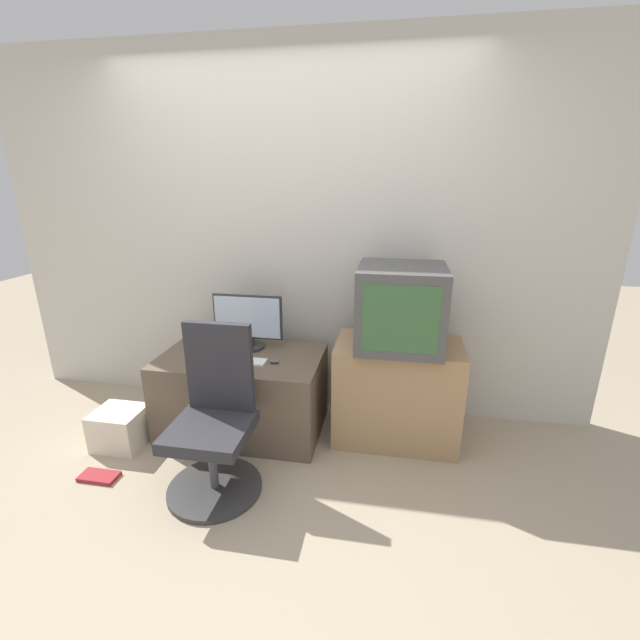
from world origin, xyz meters
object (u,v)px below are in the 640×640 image
(office_chair, at_px, (214,427))
(cardboard_box_lower, at_px, (120,428))
(keyboard, at_px, (240,361))
(crt_tv, at_px, (400,307))
(main_monitor, at_px, (248,323))
(mouse, at_px, (274,361))
(book, at_px, (99,476))

(office_chair, relative_size, cardboard_box_lower, 3.08)
(keyboard, relative_size, office_chair, 0.36)
(crt_tv, distance_m, office_chair, 1.31)
(main_monitor, relative_size, office_chair, 0.52)
(mouse, relative_size, office_chair, 0.07)
(main_monitor, relative_size, book, 2.19)
(mouse, xyz_separation_m, cardboard_box_lower, (-1.00, -0.26, -0.45))
(mouse, height_order, crt_tv, crt_tv)
(keyboard, xyz_separation_m, book, (-0.71, -0.58, -0.56))
(crt_tv, bearing_deg, book, -157.20)
(keyboard, bearing_deg, office_chair, -87.68)
(book, bearing_deg, office_chair, 6.68)
(cardboard_box_lower, xyz_separation_m, book, (0.07, -0.34, -0.12))
(main_monitor, bearing_deg, office_chair, -86.72)
(crt_tv, bearing_deg, keyboard, -171.95)
(mouse, bearing_deg, keyboard, -175.40)
(cardboard_box_lower, bearing_deg, keyboard, 17.43)
(main_monitor, distance_m, mouse, 0.38)
(main_monitor, relative_size, cardboard_box_lower, 1.60)
(main_monitor, height_order, keyboard, main_monitor)
(mouse, xyz_separation_m, crt_tv, (0.79, 0.13, 0.37))
(cardboard_box_lower, relative_size, book, 1.37)
(main_monitor, height_order, crt_tv, crt_tv)
(mouse, bearing_deg, crt_tv, 9.03)
(keyboard, xyz_separation_m, mouse, (0.23, 0.02, 0.01))
(office_chair, bearing_deg, crt_tv, 32.68)
(crt_tv, relative_size, office_chair, 0.55)
(crt_tv, xyz_separation_m, office_chair, (-1.00, -0.64, -0.57))
(main_monitor, distance_m, book, 1.30)
(office_chair, xyz_separation_m, book, (-0.73, -0.09, -0.37))
(main_monitor, height_order, mouse, main_monitor)
(main_monitor, bearing_deg, mouse, -42.72)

